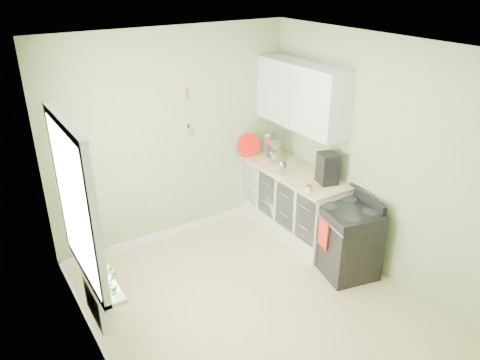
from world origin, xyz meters
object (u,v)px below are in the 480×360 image
kettle (281,168)px  coffee_maker (328,169)px  stand_mixer (272,149)px  stove (347,240)px

kettle → coffee_maker: 0.60m
stand_mixer → coffee_maker: coffee_maker is taller
stand_mixer → stove: bearing=-89.4°
stove → stand_mixer: 1.62m
kettle → coffee_maker: size_ratio=0.45×
stove → kettle: 1.20m
stand_mixer → coffee_maker: (0.13, -0.95, 0.03)m
coffee_maker → stand_mixer: bearing=97.7°
stove → kettle: (-0.20, 1.04, 0.57)m
stand_mixer → kettle: 0.49m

